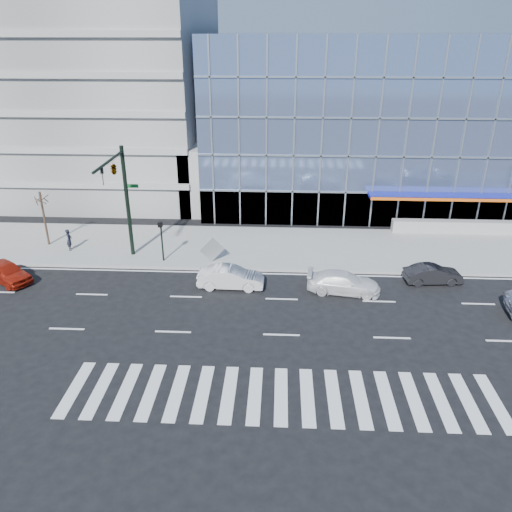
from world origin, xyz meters
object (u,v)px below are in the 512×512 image
(street_tree_near, at_px, (41,199))
(white_suv, at_px, (344,283))
(pedestrian, at_px, (69,240))
(ped_signal_post, at_px, (161,235))
(white_sedan, at_px, (231,277))
(red_sedan, at_px, (6,272))
(traffic_signal, at_px, (118,180))
(dark_sedan, at_px, (433,274))
(tilted_panel, at_px, (212,250))

(street_tree_near, distance_m, white_suv, 23.03)
(pedestrian, bearing_deg, street_tree_near, 53.69)
(ped_signal_post, distance_m, pedestrian, 7.66)
(street_tree_near, height_order, white_sedan, street_tree_near)
(ped_signal_post, bearing_deg, red_sedan, -160.67)
(traffic_signal, distance_m, white_sedan, 9.95)
(traffic_signal, bearing_deg, street_tree_near, 157.29)
(traffic_signal, relative_size, dark_sedan, 2.14)
(ped_signal_post, relative_size, pedestrian, 1.82)
(white_sedan, height_order, dark_sedan, white_sedan)
(dark_sedan, distance_m, tilted_panel, 15.05)
(white_suv, relative_size, tilted_panel, 3.53)
(traffic_signal, xyz_separation_m, red_sedan, (-7.20, -3.03, -5.47))
(traffic_signal, bearing_deg, white_sedan, -22.22)
(tilted_panel, bearing_deg, white_sedan, -88.30)
(ped_signal_post, xyz_separation_m, tilted_panel, (3.54, 0.06, -1.07))
(white_suv, bearing_deg, ped_signal_post, 80.40)
(white_sedan, height_order, pedestrian, pedestrian)
(dark_sedan, bearing_deg, white_suv, 99.31)
(white_sedan, distance_m, pedestrian, 13.61)
(street_tree_near, xyz_separation_m, red_sedan, (-0.20, -5.96, -3.08))
(red_sedan, bearing_deg, traffic_signal, -34.85)
(ped_signal_post, height_order, white_suv, ped_signal_post)
(white_sedan, relative_size, tilted_panel, 3.28)
(street_tree_near, xyz_separation_m, white_suv, (21.91, -6.37, -3.11))
(dark_sedan, bearing_deg, red_sedan, 86.93)
(white_suv, bearing_deg, red_sedan, 96.41)
(white_suv, xyz_separation_m, red_sedan, (-22.11, 0.41, 0.03))
(street_tree_near, relative_size, tilted_panel, 3.25)
(street_tree_near, bearing_deg, dark_sedan, -9.73)
(white_sedan, bearing_deg, street_tree_near, 68.96)
(traffic_signal, height_order, tilted_panel, traffic_signal)
(dark_sedan, relative_size, pedestrian, 2.27)
(white_suv, bearing_deg, dark_sedan, -67.76)
(street_tree_near, distance_m, pedestrian, 3.63)
(traffic_signal, bearing_deg, dark_sedan, -5.07)
(white_sedan, xyz_separation_m, tilted_panel, (-1.66, 3.58, 0.37))
(street_tree_near, relative_size, white_sedan, 0.99)
(tilted_panel, bearing_deg, traffic_signal, 160.87)
(white_sedan, bearing_deg, traffic_signal, 69.20)
(white_suv, relative_size, red_sedan, 1.12)
(ped_signal_post, distance_m, street_tree_near, 9.97)
(white_suv, relative_size, pedestrian, 2.79)
(tilted_panel, bearing_deg, dark_sedan, -31.95)
(street_tree_near, bearing_deg, white_suv, -16.21)
(ped_signal_post, bearing_deg, dark_sedan, -6.90)
(white_suv, height_order, red_sedan, red_sedan)
(red_sedan, bearing_deg, pedestrian, 7.65)
(red_sedan, relative_size, tilted_panel, 3.15)
(white_sedan, height_order, tilted_panel, tilted_panel)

